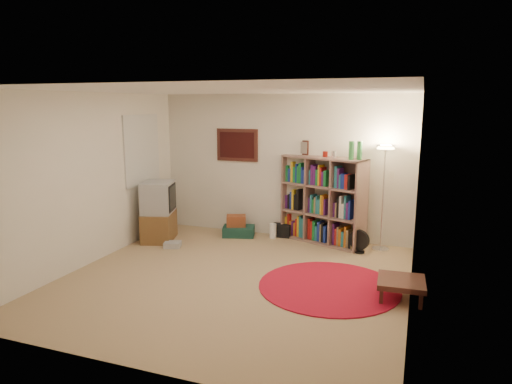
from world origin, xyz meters
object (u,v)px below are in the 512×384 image
(bookshelf, at_px, (322,201))
(tv_stand, at_px, (159,212))
(suitcase, at_px, (239,231))
(floor_fan, at_px, (359,241))
(floor_lamp, at_px, (385,163))
(side_table, at_px, (401,283))

(bookshelf, relative_size, tv_stand, 1.71)
(tv_stand, height_order, suitcase, tv_stand)
(suitcase, bearing_deg, floor_fan, -21.85)
(floor_lamp, bearing_deg, bookshelf, 173.36)
(bookshelf, relative_size, side_table, 3.03)
(floor_lamp, relative_size, suitcase, 2.71)
(tv_stand, bearing_deg, bookshelf, 0.12)
(bookshelf, height_order, floor_fan, bookshelf)
(bookshelf, xyz_separation_m, floor_lamp, (1.00, -0.12, 0.71))
(tv_stand, xyz_separation_m, side_table, (4.06, -1.14, -0.28))
(bookshelf, height_order, tv_stand, bookshelf)
(floor_lamp, distance_m, side_table, 2.27)
(floor_lamp, bearing_deg, tv_stand, -168.66)
(tv_stand, distance_m, side_table, 4.23)
(suitcase, height_order, side_table, side_table)
(bookshelf, bearing_deg, floor_fan, -8.45)
(bookshelf, xyz_separation_m, tv_stand, (-2.66, -0.85, -0.21))
(bookshelf, distance_m, tv_stand, 2.81)
(tv_stand, xyz_separation_m, suitcase, (1.21, 0.68, -0.41))
(floor_lamp, bearing_deg, suitcase, -178.74)
(floor_lamp, relative_size, tv_stand, 1.66)
(floor_lamp, bearing_deg, floor_fan, -139.13)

